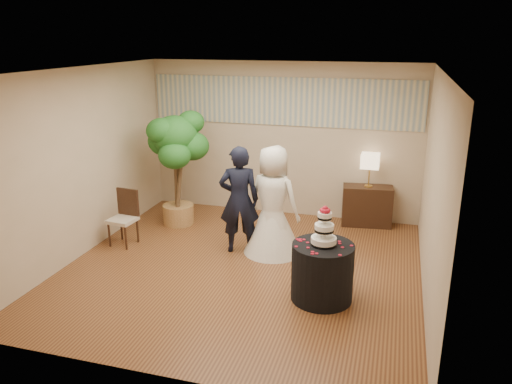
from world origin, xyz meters
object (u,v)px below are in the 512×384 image
(cake_table, at_px, (322,272))
(wedding_cake, at_px, (324,226))
(bride, at_px, (273,200))
(table_lamp, at_px, (369,170))
(ficus_tree, at_px, (176,168))
(side_chair, at_px, (122,218))
(console, at_px, (367,206))
(groom, at_px, (239,200))

(cake_table, bearing_deg, wedding_cake, 0.00)
(bride, xyz_separation_m, table_lamp, (1.32, 1.58, 0.16))
(ficus_tree, xyz_separation_m, side_chair, (-0.45, -1.11, -0.58))
(bride, height_order, wedding_cake, bride)
(console, height_order, side_chair, side_chair)
(groom, distance_m, wedding_cake, 1.86)
(cake_table, distance_m, wedding_cake, 0.63)
(bride, relative_size, console, 1.97)
(console, xyz_separation_m, ficus_tree, (-3.23, -0.85, 0.67))
(table_lamp, bearing_deg, groom, -137.45)
(bride, bearing_deg, ficus_tree, -6.74)
(groom, bearing_deg, side_chair, -8.25)
(console, distance_m, side_chair, 4.18)
(cake_table, xyz_separation_m, side_chair, (-3.33, 0.85, 0.07))
(console, bearing_deg, side_chair, -158.92)
(groom, height_order, ficus_tree, ficus_tree)
(groom, xyz_separation_m, console, (1.82, 1.67, -0.48))
(wedding_cake, height_order, side_chair, wedding_cake)
(bride, bearing_deg, groom, 24.85)
(side_chair, bearing_deg, console, 34.11)
(console, bearing_deg, table_lamp, 0.00)
(cake_table, xyz_separation_m, table_lamp, (0.36, 2.81, 0.63))
(groom, distance_m, bride, 0.52)
(console, bearing_deg, wedding_cake, -104.21)
(groom, relative_size, wedding_cake, 3.28)
(groom, relative_size, cake_table, 2.14)
(wedding_cake, xyz_separation_m, ficus_tree, (-2.87, 1.96, 0.02))
(ficus_tree, bearing_deg, wedding_cake, -34.24)
(wedding_cake, distance_m, ficus_tree, 3.48)
(groom, xyz_separation_m, cake_table, (1.47, -1.14, -0.46))
(console, relative_size, side_chair, 0.96)
(bride, distance_m, cake_table, 1.63)
(console, relative_size, ficus_tree, 0.42)
(cake_table, xyz_separation_m, ficus_tree, (-2.87, 1.96, 0.65))
(bride, xyz_separation_m, side_chair, (-2.37, -0.39, -0.40))
(bride, distance_m, ficus_tree, 2.06)
(console, xyz_separation_m, table_lamp, (0.00, 0.00, 0.65))
(bride, xyz_separation_m, cake_table, (0.96, -1.24, -0.47))
(ficus_tree, bearing_deg, groom, -30.18)
(side_chair, bearing_deg, bride, 15.37)
(console, distance_m, table_lamp, 0.65)
(table_lamp, bearing_deg, cake_table, -97.26)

